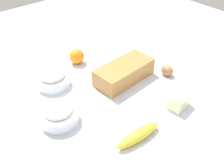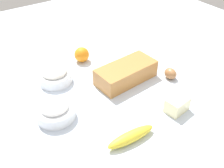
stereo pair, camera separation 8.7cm
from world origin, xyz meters
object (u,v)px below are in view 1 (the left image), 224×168
object	(u,v)px
sugar_bowl	(59,114)
flour_bowl	(53,79)
orange_fruit	(77,56)
loaf_pan	(124,72)
egg_near_butter	(167,70)
butter_block	(178,101)
banana	(138,135)

from	to	relation	value
sugar_bowl	flour_bowl	bearing A→B (deg)	-114.79
orange_fruit	loaf_pan	bearing A→B (deg)	108.00
egg_near_butter	flour_bowl	bearing A→B (deg)	-31.81
orange_fruit	butter_block	xyz separation A→B (m)	(-0.13, 0.54, -0.01)
egg_near_butter	orange_fruit	bearing A→B (deg)	-54.03
flour_bowl	banana	world-z (taller)	flour_bowl
loaf_pan	orange_fruit	xyz separation A→B (m)	(0.08, -0.26, -0.00)
loaf_pan	sugar_bowl	distance (m)	0.37
sugar_bowl	egg_near_butter	world-z (taller)	sugar_bowl
flour_bowl	sugar_bowl	world-z (taller)	same
flour_bowl	orange_fruit	xyz separation A→B (m)	(-0.19, -0.08, 0.00)
butter_block	banana	bearing A→B (deg)	4.37
banana	sugar_bowl	bearing A→B (deg)	-57.57
sugar_bowl	egg_near_butter	distance (m)	0.55
sugar_bowl	egg_near_butter	size ratio (longest dim) A/B	2.37
butter_block	orange_fruit	bearing A→B (deg)	-76.88
orange_fruit	butter_block	distance (m)	0.55
banana	orange_fruit	distance (m)	0.57
flour_bowl	sugar_bowl	bearing A→B (deg)	65.21
flour_bowl	butter_block	bearing A→B (deg)	124.50
butter_block	sugar_bowl	bearing A→B (deg)	-30.44
flour_bowl	sugar_bowl	distance (m)	0.24
orange_fruit	butter_block	size ratio (longest dim) A/B	0.84
loaf_pan	orange_fruit	distance (m)	0.27
loaf_pan	banana	xyz separation A→B (m)	(0.20, 0.30, -0.02)
flour_bowl	banana	xyz separation A→B (m)	(-0.07, 0.47, -0.01)
banana	orange_fruit	world-z (taller)	orange_fruit
butter_block	egg_near_butter	size ratio (longest dim) A/B	1.41
sugar_bowl	orange_fruit	size ratio (longest dim) A/B	2.00
flour_bowl	banana	size ratio (longest dim) A/B	0.79
sugar_bowl	butter_block	world-z (taller)	sugar_bowl
orange_fruit	egg_near_butter	bearing A→B (deg)	125.97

